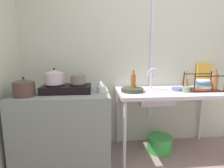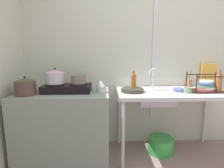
{
  "view_description": "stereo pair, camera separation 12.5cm",
  "coord_description": "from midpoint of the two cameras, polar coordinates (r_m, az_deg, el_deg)",
  "views": [
    {
      "loc": [
        -0.87,
        -0.87,
        1.27
      ],
      "look_at": [
        -0.67,
        1.2,
        0.92
      ],
      "focal_mm": 28.15,
      "sensor_mm": 36.0,
      "label": 1
    },
    {
      "loc": [
        -0.74,
        -0.87,
        1.27
      ],
      "look_at": [
        -0.67,
        1.2,
        0.92
      ],
      "focal_mm": 28.15,
      "sensor_mm": 36.0,
      "label": 2
    }
  ],
  "objects": [
    {
      "name": "wall_metal_strip",
      "position": [
        2.52,
        11.51,
        12.69
      ],
      "size": [
        0.05,
        0.01,
        2.06
      ],
      "primitive_type": "cube",
      "color": "silver"
    },
    {
      "name": "counter_sink",
      "position": [
        2.31,
        16.88,
        -3.51
      ],
      "size": [
        1.33,
        0.68,
        0.83
      ],
      "color": "silver",
      "rests_on": "ground"
    },
    {
      "name": "cup_by_rack",
      "position": [
        2.24,
        21.42,
        -1.66
      ],
      "size": [
        0.09,
        0.09,
        0.06
      ],
      "primitive_type": "cylinder",
      "color": "gray",
      "rests_on": "counter_sink"
    },
    {
      "name": "percolator",
      "position": [
        2.06,
        -5.27,
        -0.91
      ],
      "size": [
        0.1,
        0.1,
        0.14
      ],
      "color": "silver",
      "rests_on": "counter_concrete"
    },
    {
      "name": "small_bowl_on_drainboard",
      "position": [
        2.31,
        19.12,
        -1.58
      ],
      "size": [
        0.14,
        0.14,
        0.04
      ],
      "primitive_type": "cylinder",
      "color": "#5666A4",
      "rests_on": "counter_sink"
    },
    {
      "name": "counter_concrete",
      "position": [
        2.29,
        -16.73,
        -12.88
      ],
      "size": [
        1.08,
        0.68,
        0.83
      ],
      "primitive_type": "cube",
      "color": "gray",
      "rests_on": "ground"
    },
    {
      "name": "pot_on_right_burner",
      "position": [
        2.11,
        -12.62,
        1.46
      ],
      "size": [
        0.17,
        0.17,
        0.1
      ],
      "color": "slate",
      "rests_on": "stove"
    },
    {
      "name": "wall_back",
      "position": [
        2.59,
        12.83,
        9.69
      ],
      "size": [
        4.49,
        0.1,
        2.58
      ],
      "primitive_type": "cube",
      "color": "beige",
      "rests_on": "ground"
    },
    {
      "name": "faucet",
      "position": [
        2.28,
        11.64,
        2.86
      ],
      "size": [
        0.15,
        0.08,
        0.27
      ],
      "color": "silver",
      "rests_on": "counter_sink"
    },
    {
      "name": "cereal_box",
      "position": [
        2.81,
        26.42,
        2.79
      ],
      "size": [
        0.19,
        0.07,
        0.32
      ],
      "primitive_type": "cube",
      "rotation": [
        0.0,
        0.0,
        -0.11
      ],
      "color": "gold",
      "rests_on": "counter_sink"
    },
    {
      "name": "pot_on_left_burner",
      "position": [
        2.16,
        -19.8,
        2.14
      ],
      "size": [
        0.23,
        0.23,
        0.19
      ],
      "color": "silver",
      "rests_on": "stove"
    },
    {
      "name": "utensil_jar",
      "position": [
        2.68,
        21.58,
        0.59
      ],
      "size": [
        0.07,
        0.07,
        0.23
      ],
      "color": "#A06742",
      "rests_on": "counter_sink"
    },
    {
      "name": "bucket_on_floor",
      "position": [
        2.53,
        13.74,
        -18.32
      ],
      "size": [
        0.32,
        0.32,
        0.2
      ],
      "primitive_type": "cylinder",
      "color": "green",
      "rests_on": "ground"
    },
    {
      "name": "dish_rack",
      "position": [
        2.45,
        26.11,
        -0.49
      ],
      "size": [
        0.4,
        0.28,
        0.23
      ],
      "color": "black",
      "rests_on": "counter_sink"
    },
    {
      "name": "stove",
      "position": [
        2.15,
        -16.1,
        -1.41
      ],
      "size": [
        0.56,
        0.32,
        0.1
      ],
      "color": "black",
      "rests_on": "counter_concrete"
    },
    {
      "name": "frying_pan",
      "position": [
        2.12,
        4.93,
        -1.93
      ],
      "size": [
        0.27,
        0.27,
        0.04
      ],
      "primitive_type": "cylinder",
      "color": "#343728",
      "rests_on": "counter_sink"
    },
    {
      "name": "sink_basin",
      "position": [
        2.2,
        12.12,
        -4.18
      ],
      "size": [
        0.41,
        0.32,
        0.14
      ],
      "primitive_type": "cube",
      "color": "silver",
      "rests_on": "counter_sink"
    },
    {
      "name": "pot_beside_stove",
      "position": [
        2.12,
        -28.21,
        -1.05
      ],
      "size": [
        0.23,
        0.23,
        0.21
      ],
      "color": "#513932",
      "rests_on": "counter_concrete"
    },
    {
      "name": "bottle_by_rack",
      "position": [
        2.47,
        29.21,
        0.7
      ],
      "size": [
        0.07,
        0.07,
        0.27
      ],
      "color": "#995A2F",
      "rests_on": "counter_sink"
    },
    {
      "name": "bottle_by_sink",
      "position": [
        2.14,
        5.27,
        0.53
      ],
      "size": [
        0.06,
        0.06,
        0.25
      ],
      "color": "#9D5727",
      "rests_on": "counter_sink"
    }
  ]
}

